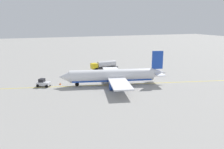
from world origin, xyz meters
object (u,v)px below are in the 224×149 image
Objects in this scene: pushback_tug at (43,83)px; refueling_worker at (115,70)px; safety_cone_nose at (60,84)px; fuel_tanker at (104,65)px; airplane at (114,76)px.

pushback_tug reaches higher than refueling_worker.
refueling_worker is 2.76× the size of safety_cone_nose.
safety_cone_nose is (-4.60, -0.10, -0.70)m from pushback_tug.
fuel_tanker is at bearing -146.34° from pushback_tug.
refueling_worker is at bearing -160.22° from pushback_tug.
airplane is 21.40m from fuel_tanker.
fuel_tanker is 28.07m from pushback_tug.
fuel_tanker is 17.21× the size of safety_cone_nose.
fuel_tanker is 6.23× the size of refueling_worker.
pushback_tug reaches higher than safety_cone_nose.
refueling_worker is 22.43m from safety_cone_nose.
refueling_worker is at bearing -113.21° from airplane.
fuel_tanker is (-4.39, -20.93, -0.84)m from airplane.
airplane is at bearing 66.79° from refueling_worker.
airplane is 2.90× the size of fuel_tanker.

